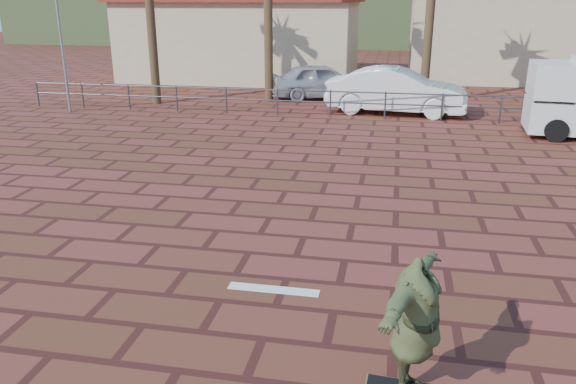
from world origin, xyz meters
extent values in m
plane|color=maroon|center=(0.00, 0.00, 0.00)|extent=(120.00, 120.00, 0.00)
cube|color=white|center=(0.70, -1.20, 0.00)|extent=(1.40, 0.22, 0.01)
cylinder|color=#47494F|center=(-12.00, 12.00, 0.50)|extent=(0.06, 0.06, 1.00)
cylinder|color=#47494F|center=(-10.00, 12.00, 0.50)|extent=(0.06, 0.06, 1.00)
cylinder|color=#47494F|center=(-8.00, 12.00, 0.50)|extent=(0.06, 0.06, 1.00)
cylinder|color=#47494F|center=(-6.00, 12.00, 0.50)|extent=(0.06, 0.06, 1.00)
cylinder|color=#47494F|center=(-4.00, 12.00, 0.50)|extent=(0.06, 0.06, 1.00)
cylinder|color=#47494F|center=(-2.00, 12.00, 0.50)|extent=(0.06, 0.06, 1.00)
cylinder|color=#47494F|center=(0.00, 12.00, 0.50)|extent=(0.06, 0.06, 1.00)
cylinder|color=#47494F|center=(2.00, 12.00, 0.50)|extent=(0.06, 0.06, 1.00)
cylinder|color=#47494F|center=(4.00, 12.00, 0.50)|extent=(0.06, 0.06, 1.00)
cylinder|color=#47494F|center=(6.00, 12.00, 0.50)|extent=(0.06, 0.06, 1.00)
cylinder|color=#47494F|center=(8.00, 12.00, 0.50)|extent=(0.06, 0.06, 1.00)
cylinder|color=#47494F|center=(0.00, 12.00, 0.95)|extent=(24.00, 0.05, 0.05)
cylinder|color=#47494F|center=(0.00, 12.00, 0.55)|extent=(24.00, 0.05, 0.05)
cylinder|color=gray|center=(-10.00, 11.00, 4.00)|extent=(0.10, 0.10, 8.00)
cylinder|color=brown|center=(-7.50, 13.50, 3.50)|extent=(0.36, 0.36, 7.00)
cylinder|color=brown|center=(-3.00, 15.00, 4.10)|extent=(0.36, 0.36, 8.20)
cylinder|color=brown|center=(3.50, 15.50, 3.25)|extent=(0.36, 0.36, 6.50)
cube|color=beige|center=(-6.00, 22.00, 2.00)|extent=(12.00, 7.00, 4.00)
cube|color=beige|center=(8.00, 24.00, 2.25)|extent=(10.00, 6.00, 4.50)
cube|color=#384C28|center=(0.00, 50.00, 3.00)|extent=(70.00, 18.00, 6.00)
cube|color=#384C28|center=(-22.00, 56.00, 4.00)|extent=(35.00, 14.00, 8.00)
cube|color=silver|center=(2.36, -3.21, 0.06)|extent=(0.07, 0.17, 0.03)
cylinder|color=#6CE630|center=(2.37, -3.11, 0.03)|extent=(0.07, 0.03, 0.06)
imported|color=#3F4726|center=(2.70, -3.23, 0.89)|extent=(1.05, 2.01, 1.58)
cube|color=silver|center=(7.24, 10.44, 1.77)|extent=(1.57, 2.05, 1.06)
cube|color=black|center=(6.67, 10.49, 1.37)|extent=(0.17, 1.50, 0.57)
cylinder|color=black|center=(7.25, 9.51, 0.35)|extent=(0.72, 0.30, 0.71)
cylinder|color=black|center=(7.40, 11.36, 0.35)|extent=(0.72, 0.30, 0.71)
imported|color=#AAABB1|center=(-0.86, 16.00, 0.76)|extent=(4.83, 3.21, 1.53)
imported|color=white|center=(2.38, 13.18, 0.86)|extent=(5.41, 2.44, 1.72)
camera|label=1|loc=(2.33, -8.59, 4.19)|focal=35.00mm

